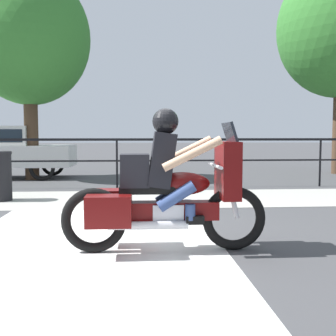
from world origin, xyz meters
name	(u,v)px	position (x,y,z in m)	size (l,w,h in m)	color
ground_plane	(97,242)	(0.00, 0.00, 0.00)	(120.00, 120.00, 0.00)	#424244
sidewalk_band	(113,199)	(0.00, 3.40, 0.01)	(44.00, 2.40, 0.01)	#A8A59E
crosswalk_band	(89,246)	(-0.08, -0.20, 0.00)	(3.15, 6.00, 0.01)	silver
fence_railing	(117,149)	(0.00, 5.18, 0.96)	(36.00, 0.05, 1.22)	black
motorcycle	(165,190)	(0.80, -0.46, 0.69)	(2.30, 0.76, 1.60)	black
parked_car	(1,148)	(-3.53, 7.73, 0.90)	(4.02, 1.66, 1.56)	silver
tree_behind_car	(29,39)	(-2.56, 7.34, 4.02)	(3.45, 3.45, 5.95)	#473323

